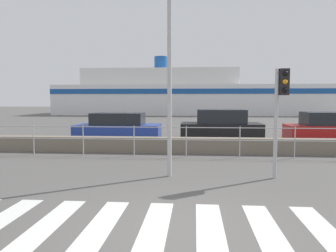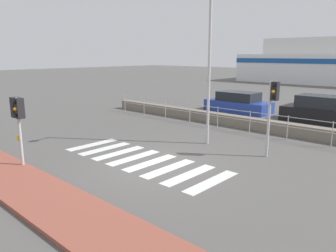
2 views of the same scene
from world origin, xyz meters
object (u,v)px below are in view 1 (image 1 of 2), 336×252
Objects in this scene: parked_car_red at (328,129)px; parked_car_black at (221,127)px; traffic_light_far at (281,98)px; streetlamp at (169,29)px; parked_car_blue at (118,128)px; ferry_boat at (186,95)px.

parked_car_black is at bearing 180.00° from parked_car_red.
streetlamp is (-2.90, -0.18, 1.78)m from traffic_light_far.
parked_car_blue is (-3.35, 8.38, -3.31)m from streetlamp.
streetlamp reaches higher than parked_car_blue.
traffic_light_far reaches higher than parked_car_red.
parked_car_red is at bearing 61.56° from traffic_light_far.
traffic_light_far is at bearing -118.44° from parked_car_red.
ferry_boat reaches higher than parked_car_blue.
traffic_light_far is at bearing -52.70° from parked_car_blue.
streetlamp is 0.17× the size of ferry_boat.
ferry_boat is at bearing 90.78° from streetlamp.
streetlamp is 9.21m from parked_car_black.
parked_car_red is (4.44, 8.21, -1.50)m from traffic_light_far.
parked_car_blue is at bearing 127.30° from traffic_light_far.
traffic_light_far is 36.32m from ferry_boat.
parked_car_blue is 10.69m from parked_car_red.
traffic_light_far is at bearing 3.49° from streetlamp.
streetlamp reaches higher than parked_car_red.
traffic_light_far is 0.08× the size of ferry_boat.
traffic_light_far is 0.70× the size of parked_car_black.
ferry_boat is (-3.40, 36.16, 0.45)m from traffic_light_far.
parked_car_black is at bearing -84.85° from ferry_boat.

